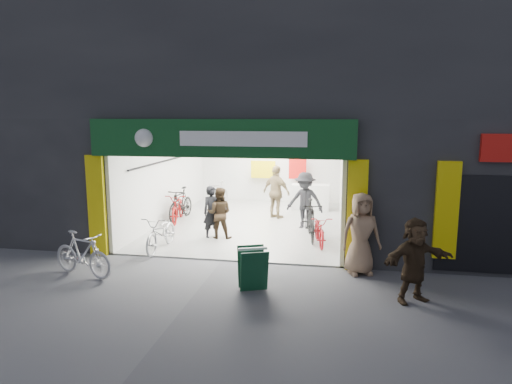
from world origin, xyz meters
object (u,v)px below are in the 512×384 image
(pedestrian_near, at_px, (361,234))
(sandwich_board, at_px, (253,268))
(parked_bike, at_px, (82,254))
(bike_left_front, at_px, (161,233))
(bike_right_front, at_px, (311,220))

(pedestrian_near, distance_m, sandwich_board, 2.68)
(pedestrian_near, bearing_deg, parked_bike, 172.42)
(bike_left_front, height_order, pedestrian_near, pedestrian_near)
(parked_bike, distance_m, pedestrian_near, 6.30)
(bike_left_front, bearing_deg, pedestrian_near, -9.35)
(bike_right_front, xyz_separation_m, sandwich_board, (-0.94, -4.14, -0.09))
(parked_bike, xyz_separation_m, sandwich_board, (3.93, -0.15, -0.03))
(bike_left_front, xyz_separation_m, sandwich_board, (2.93, -2.33, -0.00))
(parked_bike, bearing_deg, sandwich_board, -74.35)
(bike_right_front, relative_size, pedestrian_near, 1.03)
(pedestrian_near, xyz_separation_m, sandwich_board, (-2.23, -1.43, -0.45))
(bike_right_front, relative_size, sandwich_board, 2.18)
(bike_left_front, distance_m, parked_bike, 2.40)
(pedestrian_near, bearing_deg, sandwich_board, -166.55)
(sandwich_board, bearing_deg, bike_right_front, 55.89)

